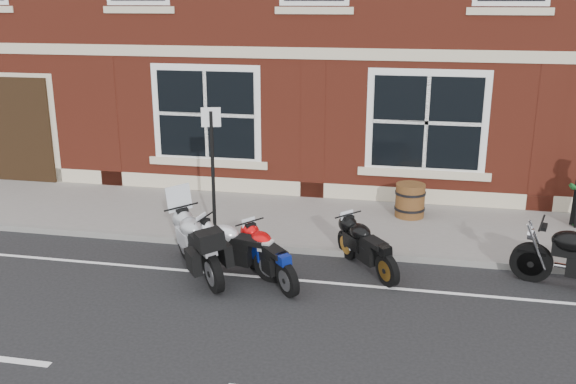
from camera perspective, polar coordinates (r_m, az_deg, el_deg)
name	(u,v)px	position (r m, az deg, el deg)	size (l,w,h in m)	color
ground	(327,288)	(10.66, 3.48, -8.51)	(80.00, 80.00, 0.00)	black
sidewalk	(347,224)	(13.39, 5.30, -2.84)	(30.00, 3.00, 0.12)	slate
kerb	(338,252)	(11.92, 4.45, -5.37)	(30.00, 0.16, 0.12)	slate
moto_touring_silver	(199,241)	(11.07, -7.93, -4.37)	(1.42, 1.80, 1.43)	black
moto_sport_red	(269,254)	(10.73, -1.70, -5.49)	(1.31, 1.48, 0.84)	black
moto_sport_black	(367,245)	(11.18, 7.07, -4.70)	(1.19, 1.54, 0.83)	black
moto_sport_silver	(235,246)	(11.02, -4.76, -4.77)	(1.92, 0.66, 0.88)	black
barrel_planter	(410,200)	(13.74, 10.79, -0.73)	(0.64, 0.64, 0.71)	#4E2514
parking_sign	(213,164)	(12.06, -6.72, 2.46)	(0.35, 0.11, 2.53)	black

